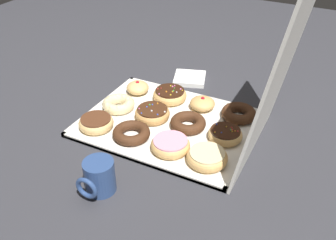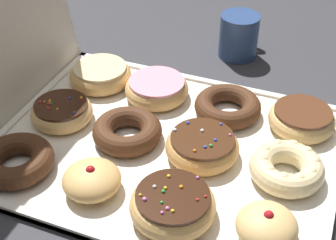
{
  "view_description": "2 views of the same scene",
  "coord_description": "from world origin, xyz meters",
  "px_view_note": "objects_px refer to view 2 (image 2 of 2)",
  "views": [
    {
      "loc": [
        0.91,
        0.46,
        0.71
      ],
      "look_at": [
        0.02,
        0.01,
        0.03
      ],
      "focal_mm": 40.34,
      "sensor_mm": 36.0,
      "label": 1
    },
    {
      "loc": [
        -0.56,
        -0.22,
        0.53
      ],
      "look_at": [
        0.03,
        0.01,
        0.04
      ],
      "focal_mm": 52.33,
      "sensor_mm": 36.0,
      "label": 2
    }
  ],
  "objects_px": {
    "jelly_filled_donut_0": "(267,226)",
    "chocolate_frosted_donut_2": "(302,119)",
    "coffee_mug": "(239,34)",
    "pink_frosted_donut_8": "(157,88)",
    "chocolate_cake_ring_donut_7": "(127,131)",
    "chocolate_cake_ring_donut_9": "(16,160)",
    "glazed_ring_donut_11": "(101,75)",
    "sprinkle_donut_10": "(62,111)",
    "sprinkle_donut_4": "(202,146)",
    "chocolate_cake_ring_donut_5": "(228,106)",
    "jelly_filled_donut_6": "(92,180)",
    "cruller_donut_1": "(287,166)",
    "sprinkle_donut_3": "(173,205)",
    "donut_box": "(166,148)"
  },
  "relations": [
    {
      "from": "sprinkle_donut_10",
      "to": "glazed_ring_donut_11",
      "type": "height_order",
      "value": "sprinkle_donut_10"
    },
    {
      "from": "chocolate_frosted_donut_2",
      "to": "glazed_ring_donut_11",
      "type": "height_order",
      "value": "same"
    },
    {
      "from": "chocolate_frosted_donut_2",
      "to": "glazed_ring_donut_11",
      "type": "distance_m",
      "value": 0.38
    },
    {
      "from": "sprinkle_donut_10",
      "to": "chocolate_cake_ring_donut_9",
      "type": "bearing_deg",
      "value": -179.96
    },
    {
      "from": "jelly_filled_donut_6",
      "to": "coffee_mug",
      "type": "bearing_deg",
      "value": -10.84
    },
    {
      "from": "donut_box",
      "to": "glazed_ring_donut_11",
      "type": "xyz_separation_m",
      "value": [
        0.13,
        0.18,
        0.02
      ]
    },
    {
      "from": "cruller_donut_1",
      "to": "chocolate_cake_ring_donut_5",
      "type": "height_order",
      "value": "cruller_donut_1"
    },
    {
      "from": "chocolate_frosted_donut_2",
      "to": "jelly_filled_donut_6",
      "type": "height_order",
      "value": "jelly_filled_donut_6"
    },
    {
      "from": "pink_frosted_donut_8",
      "to": "jelly_filled_donut_6",
      "type": "bearing_deg",
      "value": -179.24
    },
    {
      "from": "sprinkle_donut_4",
      "to": "chocolate_cake_ring_donut_5",
      "type": "height_order",
      "value": "sprinkle_donut_4"
    },
    {
      "from": "chocolate_cake_ring_donut_9",
      "to": "chocolate_frosted_donut_2",
      "type": "bearing_deg",
      "value": -56.06
    },
    {
      "from": "jelly_filled_donut_0",
      "to": "sprinkle_donut_10",
      "type": "height_order",
      "value": "jelly_filled_donut_0"
    },
    {
      "from": "sprinkle_donut_3",
      "to": "coffee_mug",
      "type": "height_order",
      "value": "coffee_mug"
    },
    {
      "from": "jelly_filled_donut_6",
      "to": "glazed_ring_donut_11",
      "type": "bearing_deg",
      "value": 25.13
    },
    {
      "from": "jelly_filled_donut_6",
      "to": "sprinkle_donut_10",
      "type": "xyz_separation_m",
      "value": [
        0.13,
        0.13,
        -0.0
      ]
    },
    {
      "from": "jelly_filled_donut_0",
      "to": "cruller_donut_1",
      "type": "distance_m",
      "value": 0.13
    },
    {
      "from": "chocolate_cake_ring_donut_9",
      "to": "coffee_mug",
      "type": "bearing_deg",
      "value": -24.7
    },
    {
      "from": "chocolate_frosted_donut_2",
      "to": "coffee_mug",
      "type": "relative_size",
      "value": 1.11
    },
    {
      "from": "donut_box",
      "to": "chocolate_frosted_donut_2",
      "type": "relative_size",
      "value": 4.88
    },
    {
      "from": "chocolate_cake_ring_donut_9",
      "to": "coffee_mug",
      "type": "distance_m",
      "value": 0.53
    },
    {
      "from": "jelly_filled_donut_6",
      "to": "pink_frosted_donut_8",
      "type": "xyz_separation_m",
      "value": [
        0.25,
        0.0,
        -0.0
      ]
    },
    {
      "from": "cruller_donut_1",
      "to": "sprinkle_donut_10",
      "type": "height_order",
      "value": "same"
    },
    {
      "from": "chocolate_cake_ring_donut_7",
      "to": "coffee_mug",
      "type": "relative_size",
      "value": 1.14
    },
    {
      "from": "pink_frosted_donut_8",
      "to": "sprinkle_donut_4",
      "type": "bearing_deg",
      "value": -133.85
    },
    {
      "from": "jelly_filled_donut_0",
      "to": "chocolate_frosted_donut_2",
      "type": "height_order",
      "value": "jelly_filled_donut_0"
    },
    {
      "from": "chocolate_cake_ring_donut_5",
      "to": "sprinkle_donut_10",
      "type": "height_order",
      "value": "sprinkle_donut_10"
    },
    {
      "from": "chocolate_cake_ring_donut_5",
      "to": "glazed_ring_donut_11",
      "type": "bearing_deg",
      "value": 88.7
    },
    {
      "from": "chocolate_frosted_donut_2",
      "to": "sprinkle_donut_10",
      "type": "height_order",
      "value": "sprinkle_donut_10"
    },
    {
      "from": "sprinkle_donut_3",
      "to": "chocolate_cake_ring_donut_5",
      "type": "distance_m",
      "value": 0.25
    },
    {
      "from": "donut_box",
      "to": "chocolate_cake_ring_donut_7",
      "type": "relative_size",
      "value": 4.76
    },
    {
      "from": "pink_frosted_donut_8",
      "to": "glazed_ring_donut_11",
      "type": "height_order",
      "value": "same"
    },
    {
      "from": "glazed_ring_donut_11",
      "to": "chocolate_cake_ring_donut_5",
      "type": "bearing_deg",
      "value": -91.3
    },
    {
      "from": "jelly_filled_donut_0",
      "to": "glazed_ring_donut_11",
      "type": "relative_size",
      "value": 0.7
    },
    {
      "from": "sprinkle_donut_4",
      "to": "chocolate_cake_ring_donut_7",
      "type": "height_order",
      "value": "sprinkle_donut_4"
    },
    {
      "from": "cruller_donut_1",
      "to": "donut_box",
      "type": "bearing_deg",
      "value": 91.27
    },
    {
      "from": "jelly_filled_donut_6",
      "to": "glazed_ring_donut_11",
      "type": "xyz_separation_m",
      "value": [
        0.26,
        0.12,
        -0.0
      ]
    },
    {
      "from": "jelly_filled_donut_0",
      "to": "jelly_filled_donut_6",
      "type": "height_order",
      "value": "jelly_filled_donut_0"
    },
    {
      "from": "jelly_filled_donut_0",
      "to": "chocolate_frosted_donut_2",
      "type": "distance_m",
      "value": 0.25
    },
    {
      "from": "pink_frosted_donut_8",
      "to": "coffee_mug",
      "type": "height_order",
      "value": "coffee_mug"
    },
    {
      "from": "cruller_donut_1",
      "to": "chocolate_cake_ring_donut_5",
      "type": "xyz_separation_m",
      "value": [
        0.12,
        0.13,
        -0.0
      ]
    },
    {
      "from": "chocolate_cake_ring_donut_5",
      "to": "sprinkle_donut_10",
      "type": "relative_size",
      "value": 1.1
    },
    {
      "from": "chocolate_frosted_donut_2",
      "to": "jelly_filled_donut_0",
      "type": "bearing_deg",
      "value": 178.91
    },
    {
      "from": "chocolate_frosted_donut_2",
      "to": "sprinkle_donut_10",
      "type": "relative_size",
      "value": 1.05
    },
    {
      "from": "jelly_filled_donut_0",
      "to": "sprinkle_donut_3",
      "type": "xyz_separation_m",
      "value": [
        -0.01,
        0.13,
        -0.0
      ]
    },
    {
      "from": "chocolate_frosted_donut_2",
      "to": "chocolate_cake_ring_donut_7",
      "type": "xyz_separation_m",
      "value": [
        -0.13,
        0.26,
        -0.0
      ]
    },
    {
      "from": "chocolate_frosted_donut_2",
      "to": "pink_frosted_donut_8",
      "type": "relative_size",
      "value": 0.96
    },
    {
      "from": "jelly_filled_donut_0",
      "to": "chocolate_cake_ring_donut_5",
      "type": "relative_size",
      "value": 0.7
    },
    {
      "from": "cruller_donut_1",
      "to": "jelly_filled_donut_6",
      "type": "distance_m",
      "value": 0.29
    },
    {
      "from": "coffee_mug",
      "to": "pink_frosted_donut_8",
      "type": "bearing_deg",
      "value": 157.01
    },
    {
      "from": "chocolate_cake_ring_donut_5",
      "to": "chocolate_cake_ring_donut_7",
      "type": "bearing_deg",
      "value": 133.57
    }
  ]
}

